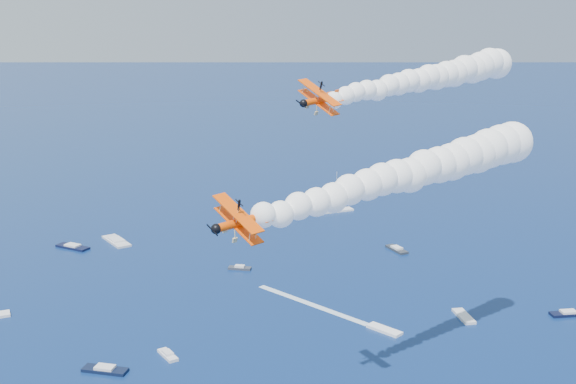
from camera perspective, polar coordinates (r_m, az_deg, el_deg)
biplane_lead at (r=121.94m, az=2.47°, el=7.03°), size 8.73×10.56×9.10m
biplane_trail at (r=82.19m, az=-3.65°, el=-2.30°), size 7.63×9.46×7.74m
smoke_trail_lead at (r=139.63m, az=10.27°, el=8.51°), size 50.28×6.84×9.76m
smoke_trail_trail at (r=97.23m, az=8.81°, el=1.29°), size 50.45×9.54×9.76m
spectator_boats at (r=196.59m, az=-14.97°, el=-9.08°), size 238.72×165.41×0.70m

